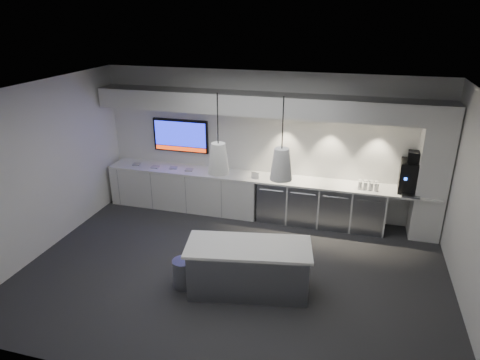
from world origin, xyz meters
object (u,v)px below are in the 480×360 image
(island, at_px, (248,268))
(coffee_machine, at_px, (412,175))
(bin, at_px, (183,273))
(wall_tv, at_px, (181,136))

(island, height_order, coffee_machine, coffee_machine)
(bin, distance_m, coffee_machine, 4.58)
(island, bearing_deg, coffee_machine, 36.04)
(island, distance_m, coffee_machine, 3.70)
(wall_tv, bearing_deg, coffee_machine, -2.97)
(wall_tv, xyz_separation_m, coffee_machine, (4.75, -0.25, -0.34))
(coffee_machine, bearing_deg, wall_tv, -178.76)
(wall_tv, height_order, bin, wall_tv)
(island, xyz_separation_m, bin, (-1.01, -0.17, -0.17))
(bin, height_order, coffee_machine, coffee_machine)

